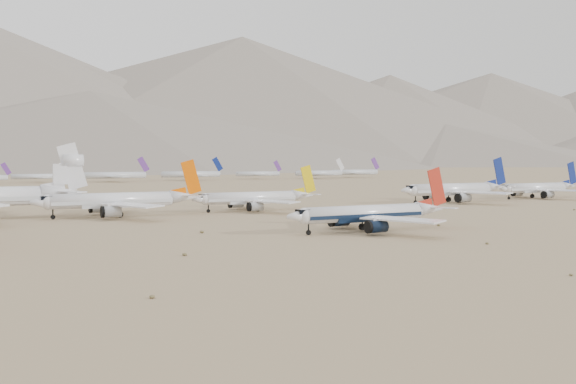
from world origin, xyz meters
name	(u,v)px	position (x,y,z in m)	size (l,w,h in m)	color
ground	(357,232)	(0.00, 0.00, 0.00)	(7000.00, 7000.00, 0.00)	olive
main_airliner	(371,214)	(4.16, 0.72, 3.89)	(40.05, 39.12, 14.14)	white
row2_navy_widebody	(455,190)	(86.03, 63.65, 4.67)	(47.00, 45.96, 16.72)	white
row2_gold_tail	(256,198)	(4.82, 62.78, 3.93)	(39.49, 38.62, 14.06)	white
row2_orange_tail	(119,201)	(-37.01, 62.28, 4.46)	(44.54, 43.58, 15.89)	white
row2_blue_far	(539,188)	(132.34, 66.03, 4.16)	(41.99, 41.06, 14.92)	white
distant_storage_row	(106,175)	(15.50, 330.82, 4.44)	(524.08, 54.23, 15.21)	silver
mountain_range	(16,90)	(70.18, 1648.01, 190.32)	(7354.00, 3024.00, 470.00)	slate
foothills	(274,134)	(526.68, 1100.00, 67.15)	(4637.50, 1395.00, 155.00)	slate
desert_scrub	(458,247)	(2.26, -29.21, 0.29)	(261.14, 121.67, 0.63)	brown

